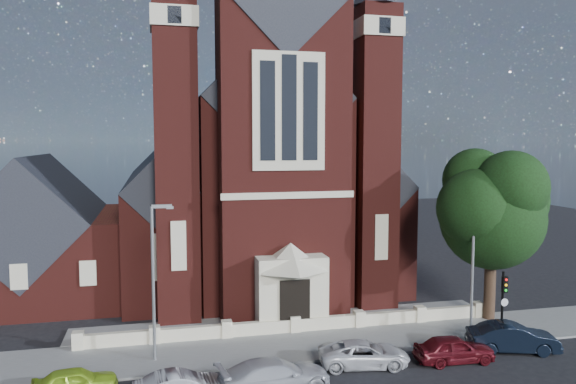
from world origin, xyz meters
name	(u,v)px	position (x,y,z in m)	size (l,w,h in m)	color
ground	(266,295)	(0.00, 15.00, 0.00)	(120.00, 120.00, 0.00)	black
pavement_strip	(303,345)	(0.00, 4.50, 0.00)	(60.00, 5.00, 0.12)	slate
forecourt_paving	(287,322)	(0.00, 8.50, 0.00)	(26.00, 3.00, 0.14)	slate
forecourt_wall	(295,333)	(0.00, 6.50, 0.00)	(24.00, 0.40, 0.90)	beige
church	(248,177)	(0.00, 22.94, 8.19)	(20.01, 34.90, 29.20)	#511A15
parish_hall	(38,243)	(-16.00, 18.00, 4.01)	(12.00, 12.20, 10.24)	#511A15
street_tree	(497,211)	(12.60, 5.71, 6.96)	(6.40, 6.60, 10.70)	black
street_lamp_left	(155,273)	(-7.91, 4.00, 4.60)	(1.16, 0.22, 8.09)	gray
street_lamp_right	(474,256)	(10.09, 4.00, 4.60)	(1.16, 0.22, 8.09)	gray
traffic_signal	(503,297)	(11.00, 2.43, 2.58)	(0.28, 0.42, 4.00)	black
car_lime_van	(75,382)	(-11.44, 0.96, 0.62)	(1.46, 3.64, 1.24)	#9FCE29
car_silver_b	(274,376)	(-2.78, -0.81, 0.76)	(2.12, 5.21, 1.51)	#B5B7BD
car_white_suv	(364,354)	(2.21, 1.01, 0.63)	(2.10, 4.54, 1.26)	silver
car_dark_red	(454,349)	(6.85, 0.41, 0.69)	(1.64, 4.08, 1.39)	#500D14
car_navy	(513,338)	(10.63, 0.96, 0.77)	(1.63, 4.67, 1.54)	black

